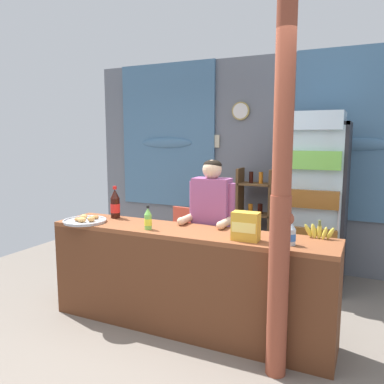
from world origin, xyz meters
name	(u,v)px	position (x,y,z in m)	size (l,w,h in m)	color
ground_plane	(205,304)	(0.00, 1.05, 0.00)	(6.80, 6.80, 0.00)	slate
back_wall_curtained	(251,158)	(0.00, 2.66, 1.48)	(4.90, 0.22, 2.86)	slate
stall_counter	(181,273)	(0.05, 0.39, 0.57)	(2.67, 0.53, 0.94)	brown
timber_post	(281,203)	(0.97, 0.15, 1.31)	(0.17, 0.15, 2.73)	brown
drink_fridge	(312,194)	(0.93, 2.02, 1.12)	(0.76, 0.67, 2.06)	#232328
bottle_shelf_rack	(255,217)	(0.16, 2.39, 0.71)	(0.48, 0.28, 1.36)	brown
plastic_lawn_chair	(181,237)	(-0.65, 1.78, 0.49)	(0.50, 0.50, 0.86)	#E5563D
shopkeeper	(211,218)	(0.13, 0.90, 0.98)	(0.48, 0.42, 1.56)	#28282D
soda_bottle_cola	(115,204)	(-0.85, 0.66, 1.08)	(0.10, 0.10, 0.33)	black
soda_bottle_water	(291,234)	(1.00, 0.40, 1.03)	(0.08, 0.08, 0.20)	silver
soda_bottle_lime_soda	(148,219)	(-0.27, 0.37, 1.04)	(0.07, 0.07, 0.22)	#75C64C
snack_box_choco_powder	(246,226)	(0.64, 0.38, 1.06)	(0.22, 0.12, 0.24)	gold
pastry_tray	(85,220)	(-0.99, 0.35, 0.96)	(0.42, 0.42, 0.07)	#BCBCC1
banana_bunch	(319,231)	(1.18, 0.70, 1.00)	(0.26, 0.06, 0.16)	#DBCC42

